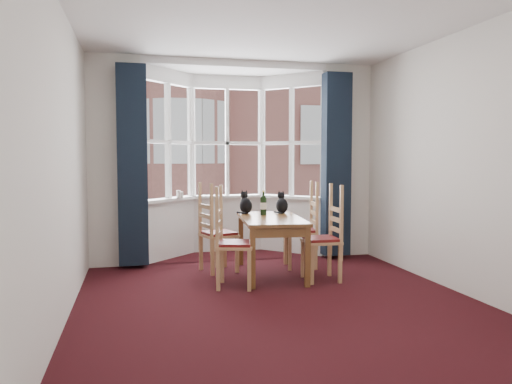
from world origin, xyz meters
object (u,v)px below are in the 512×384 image
object	(u,v)px
candle_short	(181,195)
chair_left_far	(212,235)
chair_right_far	(307,232)
dining_table	(271,225)
chair_right_near	(329,240)
chair_left_near	(227,245)
cat_right	(282,204)
wine_bottle	(263,204)
candle_tall	(179,194)
cat_left	(246,204)

from	to	relation	value
candle_short	chair_left_far	bearing A→B (deg)	-74.39
chair_left_far	chair_right_far	size ratio (longest dim) A/B	1.00
dining_table	candle_short	world-z (taller)	candle_short
chair_left_far	chair_right_near	distance (m)	1.47
chair_right_near	dining_table	bearing A→B (deg)	146.39
chair_left_near	chair_right_far	world-z (taller)	same
cat_right	wine_bottle	xyz separation A→B (m)	(-0.29, -0.16, 0.02)
chair_right_near	wine_bottle	xyz separation A→B (m)	(-0.63, 0.65, 0.38)
chair_left_near	candle_short	distance (m)	1.88
chair_left_near	cat_right	bearing A→B (deg)	43.60
chair_left_far	cat_right	bearing A→B (deg)	5.90
wine_bottle	candle_tall	bearing A→B (deg)	132.45
chair_left_near	candle_short	size ratio (longest dim) A/B	10.46
chair_right_far	chair_left_near	bearing A→B (deg)	-148.16
chair_left_near	chair_right_near	bearing A→B (deg)	1.40
chair_right_near	cat_left	world-z (taller)	cat_left
chair_left_near	cat_right	xyz separation A→B (m)	(0.89, 0.85, 0.36)
chair_left_near	chair_left_far	xyz separation A→B (m)	(-0.06, 0.75, 0.00)
dining_table	chair_left_far	world-z (taller)	chair_left_far
chair_right_near	candle_short	bearing A→B (deg)	131.75
chair_right_far	candle_short	size ratio (longest dim) A/B	10.46
chair_left_near	cat_right	distance (m)	1.28
chair_right_near	cat_right	bearing A→B (deg)	112.24
chair_right_near	candle_tall	xyz separation A→B (m)	(-1.62, 1.73, 0.45)
wine_bottle	chair_left_far	bearing A→B (deg)	174.17
wine_bottle	candle_short	distance (m)	1.46
cat_left	wine_bottle	world-z (taller)	wine_bottle
chair_left_near	wine_bottle	distance (m)	0.99
dining_table	chair_right_near	bearing A→B (deg)	-33.61
chair_left_far	candle_short	bearing A→B (deg)	105.61
dining_table	chair_left_near	bearing A→B (deg)	-145.75
chair_right_near	chair_right_far	world-z (taller)	same
cat_left	cat_right	bearing A→B (deg)	-8.49
wine_bottle	candle_tall	xyz separation A→B (m)	(-0.99, 1.08, 0.07)
dining_table	cat_left	distance (m)	0.58
cat_left	chair_left_far	bearing A→B (deg)	-160.29
chair_right_far	candle_tall	size ratio (longest dim) A/B	8.30
chair_left_far	candle_tall	distance (m)	1.16
cat_left	cat_right	xyz separation A→B (m)	(0.48, -0.07, -0.00)
dining_table	wine_bottle	xyz separation A→B (m)	(-0.03, 0.26, 0.23)
chair_left_near	candle_tall	world-z (taller)	candle_tall
cat_right	candle_tall	distance (m)	1.58
chair_left_near	candle_short	xyz separation A→B (m)	(-0.35, 1.79, 0.44)
chair_right_far	cat_right	xyz separation A→B (m)	(-0.32, 0.09, 0.36)
chair_left_far	wine_bottle	bearing A→B (deg)	-5.83
chair_left_near	chair_right_near	xyz separation A→B (m)	(1.23, 0.03, 0.00)
chair_right_far	candle_tall	xyz separation A→B (m)	(-1.61, 1.01, 0.45)
dining_table	cat_right	xyz separation A→B (m)	(0.26, 0.42, 0.21)
chair_left_near	chair_left_far	distance (m)	0.75
chair_right_near	chair_right_far	bearing A→B (deg)	90.87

